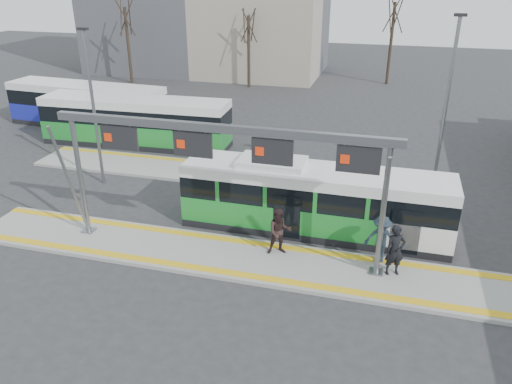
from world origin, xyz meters
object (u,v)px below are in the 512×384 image
passenger_a (395,250)px  hero_bus (314,200)px  gantry (222,153)px  passenger_b (279,232)px  passenger_c (381,240)px

passenger_a → hero_bus: bearing=119.6°
gantry → passenger_b: (2.08, 0.45, -3.20)m
gantry → passenger_a: bearing=1.3°
passenger_b → passenger_c: 3.84m
gantry → passenger_c: size_ratio=6.79×
gantry → hero_bus: size_ratio=1.15×
hero_bus → passenger_c: bearing=-35.2°
passenger_a → passenger_b: bearing=154.6°
passenger_b → gantry: bearing=171.5°
hero_bus → passenger_a: size_ratio=5.75×
hero_bus → passenger_c: 3.58m
passenger_a → passenger_b: passenger_a is taller
hero_bus → passenger_b: hero_bus is taller
passenger_b → passenger_c: passenger_c is taller
gantry → passenger_c: 6.77m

